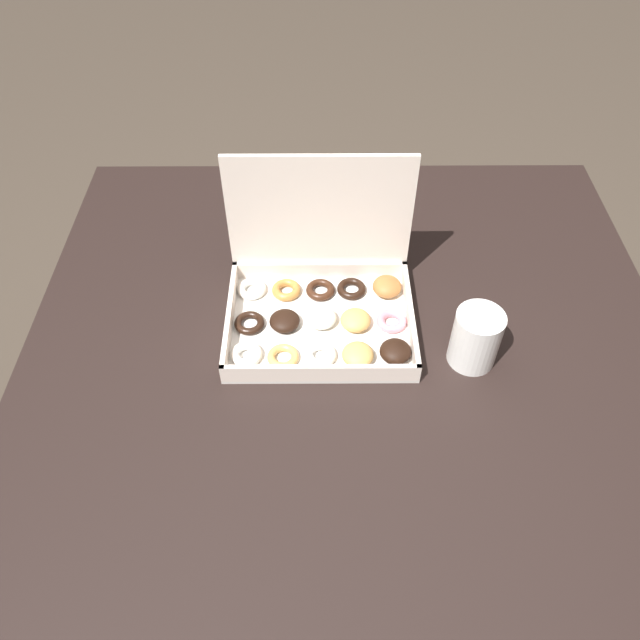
# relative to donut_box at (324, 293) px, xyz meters

# --- Properties ---
(ground_plane) EXTENTS (8.00, 8.00, 0.00)m
(ground_plane) POSITION_rel_donut_box_xyz_m (0.04, -0.06, -0.81)
(ground_plane) COLOR #42382D
(dining_table) EXTENTS (1.08, 1.02, 0.76)m
(dining_table) POSITION_rel_donut_box_xyz_m (0.04, -0.06, -0.15)
(dining_table) COLOR black
(dining_table) RESTS_ON ground_plane
(donut_box) EXTENTS (0.31, 0.25, 0.26)m
(donut_box) POSITION_rel_donut_box_xyz_m (0.00, 0.00, 0.00)
(donut_box) COLOR silver
(donut_box) RESTS_ON dining_table
(coffee_mug) EXTENTS (0.08, 0.08, 0.10)m
(coffee_mug) POSITION_rel_donut_box_xyz_m (0.24, -0.10, 0.00)
(coffee_mug) COLOR white
(coffee_mug) RESTS_ON dining_table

